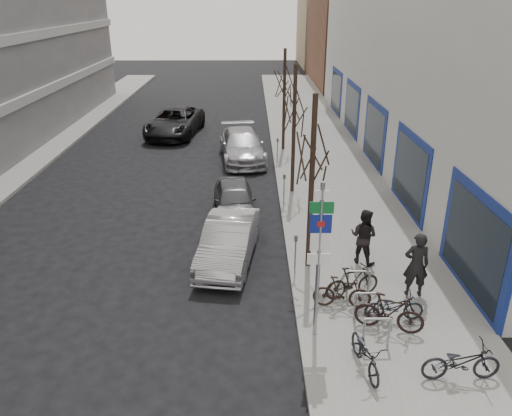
{
  "coord_description": "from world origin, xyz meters",
  "views": [
    {
      "loc": [
        0.83,
        -10.25,
        7.93
      ],
      "look_at": [
        0.97,
        3.74,
        2.0
      ],
      "focal_mm": 35.0,
      "sensor_mm": 36.0,
      "label": 1
    }
  ],
  "objects_px": {
    "pedestrian_near": "(416,265)",
    "lane_car": "(175,122)",
    "pedestrian_far": "(364,236)",
    "tree_far": "(285,76)",
    "tree_near": "(313,143)",
    "bike_mid_curb": "(394,304)",
    "parked_car_back": "(242,146)",
    "bike_far_inner": "(342,292)",
    "bike_near_right": "(389,312)",
    "meter_mid": "(284,186)",
    "meter_back": "(277,148)",
    "tree_mid": "(295,100)",
    "parked_car_mid": "(235,200)",
    "parked_car_front": "(229,241)",
    "highway_sign_pole": "(319,253)",
    "bike_near_left": "(366,351)",
    "bike_rack": "(367,303)",
    "bike_mid_inner": "(352,281)",
    "meter_front": "(296,251)",
    "bike_far_curb": "(462,359)"
  },
  "relations": [
    {
      "from": "bike_far_inner",
      "to": "lane_car",
      "type": "bearing_deg",
      "value": 27.99
    },
    {
      "from": "tree_far",
      "to": "pedestrian_far",
      "type": "relative_size",
      "value": 3.01
    },
    {
      "from": "meter_back",
      "to": "parked_car_mid",
      "type": "relative_size",
      "value": 0.32
    },
    {
      "from": "bike_far_inner",
      "to": "pedestrian_far",
      "type": "xyz_separation_m",
      "value": [
        1.07,
        2.51,
        0.43
      ]
    },
    {
      "from": "bike_mid_inner",
      "to": "highway_sign_pole",
      "type": "bearing_deg",
      "value": 126.97
    },
    {
      "from": "meter_mid",
      "to": "highway_sign_pole",
      "type": "bearing_deg",
      "value": -88.32
    },
    {
      "from": "parked_car_mid",
      "to": "pedestrian_far",
      "type": "bearing_deg",
      "value": -49.52
    },
    {
      "from": "pedestrian_near",
      "to": "lane_car",
      "type": "bearing_deg",
      "value": -58.72
    },
    {
      "from": "meter_mid",
      "to": "pedestrian_far",
      "type": "relative_size",
      "value": 0.7
    },
    {
      "from": "bike_mid_curb",
      "to": "bike_rack",
      "type": "bearing_deg",
      "value": 91.03
    },
    {
      "from": "bike_mid_inner",
      "to": "meter_back",
      "type": "bearing_deg",
      "value": -10.02
    },
    {
      "from": "bike_mid_curb",
      "to": "parked_car_back",
      "type": "bearing_deg",
      "value": 16.5
    },
    {
      "from": "highway_sign_pole",
      "to": "bike_far_inner",
      "type": "bearing_deg",
      "value": 53.86
    },
    {
      "from": "bike_far_inner",
      "to": "pedestrian_far",
      "type": "distance_m",
      "value": 2.76
    },
    {
      "from": "parked_car_front",
      "to": "pedestrian_far",
      "type": "relative_size",
      "value": 2.35
    },
    {
      "from": "parked_car_front",
      "to": "pedestrian_far",
      "type": "distance_m",
      "value": 4.27
    },
    {
      "from": "bike_near_right",
      "to": "pedestrian_far",
      "type": "bearing_deg",
      "value": 17.55
    },
    {
      "from": "bike_mid_inner",
      "to": "pedestrian_far",
      "type": "xyz_separation_m",
      "value": [
        0.69,
        2.0,
        0.42
      ]
    },
    {
      "from": "pedestrian_near",
      "to": "parked_car_front",
      "type": "bearing_deg",
      "value": -18.78
    },
    {
      "from": "parked_car_front",
      "to": "parked_car_back",
      "type": "bearing_deg",
      "value": 96.59
    },
    {
      "from": "highway_sign_pole",
      "to": "lane_car",
      "type": "xyz_separation_m",
      "value": [
        -6.29,
        20.22,
        -1.64
      ]
    },
    {
      "from": "tree_far",
      "to": "bike_far_curb",
      "type": "xyz_separation_m",
      "value": [
        2.79,
        -18.11,
        -3.42
      ]
    },
    {
      "from": "tree_far",
      "to": "pedestrian_far",
      "type": "distance_m",
      "value": 13.29
    },
    {
      "from": "bike_near_left",
      "to": "parked_car_back",
      "type": "distance_m",
      "value": 16.56
    },
    {
      "from": "pedestrian_far",
      "to": "tree_far",
      "type": "bearing_deg",
      "value": -47.42
    },
    {
      "from": "tree_mid",
      "to": "tree_far",
      "type": "distance_m",
      "value": 6.5
    },
    {
      "from": "parked_car_front",
      "to": "parked_car_mid",
      "type": "height_order",
      "value": "parked_car_front"
    },
    {
      "from": "tree_near",
      "to": "pedestrian_near",
      "type": "relative_size",
      "value": 2.87
    },
    {
      "from": "tree_mid",
      "to": "parked_car_mid",
      "type": "distance_m",
      "value": 4.79
    },
    {
      "from": "bike_mid_inner",
      "to": "bike_rack",
      "type": "bearing_deg",
      "value": 171.85
    },
    {
      "from": "bike_near_right",
      "to": "bike_far_inner",
      "type": "relative_size",
      "value": 1.1
    },
    {
      "from": "parked_car_front",
      "to": "lane_car",
      "type": "xyz_separation_m",
      "value": [
        -3.98,
        16.14,
        0.12
      ]
    },
    {
      "from": "meter_front",
      "to": "parked_car_mid",
      "type": "xyz_separation_m",
      "value": [
        -1.98,
        4.7,
        -0.25
      ]
    },
    {
      "from": "tree_mid",
      "to": "bike_far_inner",
      "type": "distance_m",
      "value": 9.51
    },
    {
      "from": "tree_far",
      "to": "pedestrian_near",
      "type": "relative_size",
      "value": 2.87
    },
    {
      "from": "highway_sign_pole",
      "to": "bike_rack",
      "type": "bearing_deg",
      "value": 23.59
    },
    {
      "from": "bike_near_right",
      "to": "lane_car",
      "type": "relative_size",
      "value": 0.29
    },
    {
      "from": "tree_mid",
      "to": "parked_car_back",
      "type": "height_order",
      "value": "tree_mid"
    },
    {
      "from": "bike_near_right",
      "to": "bike_mid_curb",
      "type": "distance_m",
      "value": 0.52
    },
    {
      "from": "tree_mid",
      "to": "bike_mid_curb",
      "type": "distance_m",
      "value": 10.2
    },
    {
      "from": "meter_mid",
      "to": "bike_mid_inner",
      "type": "distance_m",
      "value": 6.99
    },
    {
      "from": "tree_far",
      "to": "bike_mid_curb",
      "type": "relative_size",
      "value": 3.59
    },
    {
      "from": "meter_mid",
      "to": "meter_back",
      "type": "bearing_deg",
      "value": 90.0
    },
    {
      "from": "parked_car_mid",
      "to": "bike_mid_curb",
      "type": "bearing_deg",
      "value": -63.93
    },
    {
      "from": "pedestrian_near",
      "to": "pedestrian_far",
      "type": "relative_size",
      "value": 1.05
    },
    {
      "from": "highway_sign_pole",
      "to": "bike_near_left",
      "type": "bearing_deg",
      "value": -52.13
    },
    {
      "from": "bike_near_left",
      "to": "bike_near_right",
      "type": "distance_m",
      "value": 1.68
    },
    {
      "from": "bike_mid_inner",
      "to": "parked_car_front",
      "type": "xyz_separation_m",
      "value": [
        -3.54,
        2.39,
        0.06
      ]
    },
    {
      "from": "highway_sign_pole",
      "to": "bike_rack",
      "type": "relative_size",
      "value": 1.86
    },
    {
      "from": "bike_mid_curb",
      "to": "bike_far_inner",
      "type": "height_order",
      "value": "bike_far_inner"
    }
  ]
}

